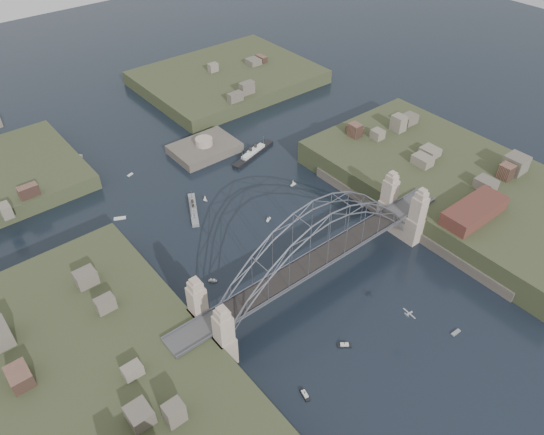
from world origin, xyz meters
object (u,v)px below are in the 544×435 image
at_px(fort_island, 205,153).
at_px(wharf_shed, 474,211).
at_px(ocean_liner, 253,154).
at_px(bridge, 319,247).
at_px(naval_cruiser_near, 193,209).
at_px(naval_cruiser_far, 70,166).

bearing_deg(fort_island, wharf_shed, -69.15).
bearing_deg(ocean_liner, bridge, -112.41).
bearing_deg(wharf_shed, naval_cruiser_near, 132.00).
distance_m(bridge, ocean_liner, 63.47).
bearing_deg(wharf_shed, bridge, 162.35).
relative_size(wharf_shed, ocean_liner, 0.99).
distance_m(wharf_shed, naval_cruiser_near, 79.33).
height_order(fort_island, naval_cruiser_far, fort_island).
height_order(fort_island, naval_cruiser_near, fort_island).
distance_m(naval_cruiser_near, ocean_liner, 35.06).
xyz_separation_m(fort_island, ocean_liner, (11.79, -12.31, 1.11)).
bearing_deg(wharf_shed, naval_cruiser_far, 124.83).
height_order(bridge, ocean_liner, bridge).
xyz_separation_m(bridge, wharf_shed, (44.00, -14.00, -2.32)).
distance_m(bridge, naval_cruiser_near, 46.86).
distance_m(fort_island, wharf_shed, 90.48).
bearing_deg(naval_cruiser_near, bridge, -78.93).
height_order(wharf_shed, naval_cruiser_near, wharf_shed).
height_order(fort_island, ocean_liner, fort_island).
height_order(naval_cruiser_near, naval_cruiser_far, naval_cruiser_far).
height_order(naval_cruiser_near, ocean_liner, ocean_liner).
relative_size(fort_island, ocean_liner, 1.09).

